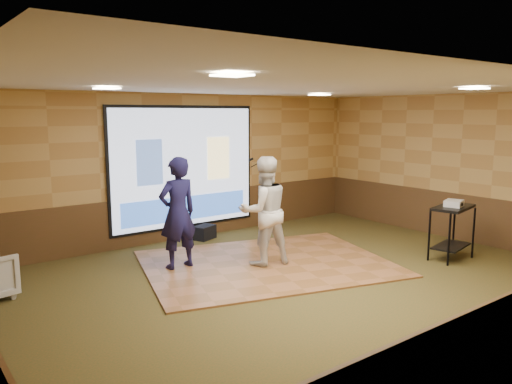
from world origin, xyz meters
TOP-DOWN VIEW (x-y plane):
  - ground at (0.00, 0.00)m, footprint 9.00×9.00m
  - room_shell at (0.00, 0.00)m, footprint 9.04×7.04m
  - wainscot_back at (0.00, 3.48)m, footprint 9.00×0.04m
  - wainscot_right at (4.48, 0.00)m, footprint 0.04×7.00m
  - projector_screen at (0.00, 3.44)m, footprint 3.32×0.06m
  - downlight_nw at (-2.20, 1.80)m, footprint 0.32×0.32m
  - downlight_ne at (2.20, 1.80)m, footprint 0.32×0.32m
  - downlight_sw at (-2.20, -1.50)m, footprint 0.32×0.32m
  - downlight_se at (2.20, -1.50)m, footprint 0.32×0.32m
  - dance_floor at (0.20, 0.98)m, footprint 4.83×4.16m
  - player_left at (-1.14, 1.67)m, footprint 0.70×0.47m
  - player_right at (0.13, 0.96)m, footprint 1.04×0.90m
  - av_table at (3.04, -0.78)m, footprint 0.92×0.49m
  - projector at (3.02, -0.79)m, footprint 0.40×0.37m
  - mic_stand at (1.80, 3.05)m, footprint 0.65×0.27m
  - duffel_bag at (0.26, 3.15)m, footprint 0.54×0.45m

SIDE VIEW (x-z plane):
  - ground at x=0.00m, z-range 0.00..0.00m
  - dance_floor at x=0.20m, z-range 0.00..0.03m
  - duffel_bag at x=0.26m, z-range 0.00..0.28m
  - wainscot_back at x=0.00m, z-range 0.00..0.95m
  - wainscot_right at x=4.48m, z-range 0.00..0.95m
  - mic_stand at x=1.80m, z-range -0.33..1.32m
  - av_table at x=3.04m, z-range 0.20..1.17m
  - player_right at x=0.13m, z-range 0.03..1.89m
  - player_left at x=-1.14m, z-range 0.03..1.90m
  - projector at x=3.02m, z-range 0.97..1.08m
  - projector_screen at x=0.00m, z-range 0.21..2.73m
  - room_shell at x=0.00m, z-range 0.58..3.60m
  - downlight_nw at x=-2.20m, z-range 2.96..2.98m
  - downlight_ne at x=2.20m, z-range 2.96..2.98m
  - downlight_sw at x=-2.20m, z-range 2.96..2.98m
  - downlight_se at x=2.20m, z-range 2.96..2.98m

